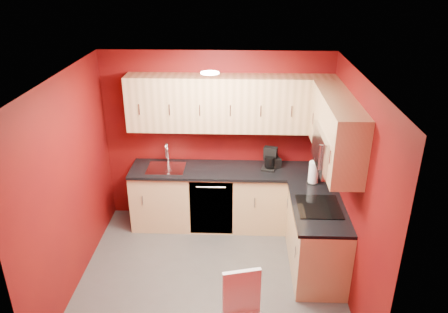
# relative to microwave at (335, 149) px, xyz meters

# --- Properties ---
(floor) EXTENTS (3.20, 3.20, 0.00)m
(floor) POSITION_rel_microwave_xyz_m (-1.39, -0.20, -1.66)
(floor) COLOR #464341
(floor) RESTS_ON ground
(ceiling) EXTENTS (3.20, 3.20, 0.00)m
(ceiling) POSITION_rel_microwave_xyz_m (-1.39, -0.20, 0.84)
(ceiling) COLOR white
(ceiling) RESTS_ON wall_back
(wall_back) EXTENTS (3.20, 0.00, 3.20)m
(wall_back) POSITION_rel_microwave_xyz_m (-1.39, 1.30, -0.41)
(wall_back) COLOR #650D09
(wall_back) RESTS_ON floor
(wall_front) EXTENTS (3.20, 0.00, 3.20)m
(wall_front) POSITION_rel_microwave_xyz_m (-1.39, -1.70, -0.41)
(wall_front) COLOR #650D09
(wall_front) RESTS_ON floor
(wall_left) EXTENTS (0.00, 3.00, 3.00)m
(wall_left) POSITION_rel_microwave_xyz_m (-2.99, -0.20, -0.41)
(wall_left) COLOR #650D09
(wall_left) RESTS_ON floor
(wall_right) EXTENTS (0.00, 3.00, 3.00)m
(wall_right) POSITION_rel_microwave_xyz_m (0.21, -0.20, -0.41)
(wall_right) COLOR #650D09
(wall_right) RESTS_ON floor
(base_cabinets_back) EXTENTS (2.80, 0.60, 0.87)m
(base_cabinets_back) POSITION_rel_microwave_xyz_m (-1.19, 1.00, -1.22)
(base_cabinets_back) COLOR tan
(base_cabinets_back) RESTS_ON floor
(base_cabinets_right) EXTENTS (0.60, 1.30, 0.87)m
(base_cabinets_right) POSITION_rel_microwave_xyz_m (-0.09, 0.05, -1.22)
(base_cabinets_right) COLOR tan
(base_cabinets_right) RESTS_ON floor
(countertop_back) EXTENTS (2.80, 0.63, 0.04)m
(countertop_back) POSITION_rel_microwave_xyz_m (-1.19, 0.99, -0.77)
(countertop_back) COLOR black
(countertop_back) RESTS_ON base_cabinets_back
(countertop_right) EXTENTS (0.63, 1.27, 0.04)m
(countertop_right) POSITION_rel_microwave_xyz_m (-0.11, 0.04, -0.77)
(countertop_right) COLOR black
(countertop_right) RESTS_ON base_cabinets_right
(upper_cabinets_back) EXTENTS (2.80, 0.35, 0.75)m
(upper_cabinets_back) POSITION_rel_microwave_xyz_m (-1.19, 1.13, 0.17)
(upper_cabinets_back) COLOR tan
(upper_cabinets_back) RESTS_ON wall_back
(upper_cabinets_right) EXTENTS (0.35, 1.55, 0.75)m
(upper_cabinets_right) POSITION_rel_microwave_xyz_m (0.03, 0.24, 0.23)
(upper_cabinets_right) COLOR tan
(upper_cabinets_right) RESTS_ON wall_right
(microwave) EXTENTS (0.42, 0.76, 0.42)m
(microwave) POSITION_rel_microwave_xyz_m (0.00, 0.00, 0.00)
(microwave) COLOR silver
(microwave) RESTS_ON upper_cabinets_right
(cooktop) EXTENTS (0.50, 0.55, 0.01)m
(cooktop) POSITION_rel_microwave_xyz_m (-0.11, 0.00, -0.74)
(cooktop) COLOR black
(cooktop) RESTS_ON countertop_right
(sink) EXTENTS (0.52, 0.42, 0.35)m
(sink) POSITION_rel_microwave_xyz_m (-2.09, 1.00, -0.72)
(sink) COLOR silver
(sink) RESTS_ON countertop_back
(dishwasher_front) EXTENTS (0.60, 0.02, 0.82)m
(dishwasher_front) POSITION_rel_microwave_xyz_m (-1.44, 0.71, -1.22)
(dishwasher_front) COLOR black
(dishwasher_front) RESTS_ON base_cabinets_back
(downlight) EXTENTS (0.20, 0.20, 0.01)m
(downlight) POSITION_rel_microwave_xyz_m (-1.39, 0.10, 0.82)
(downlight) COLOR white
(downlight) RESTS_ON ceiling
(coffee_maker) EXTENTS (0.24, 0.28, 0.31)m
(coffee_maker) POSITION_rel_microwave_xyz_m (-0.65, 1.02, -0.60)
(coffee_maker) COLOR black
(coffee_maker) RESTS_ON countertop_back
(napkin_holder) EXTENTS (0.18, 0.18, 0.14)m
(napkin_holder) POSITION_rel_microwave_xyz_m (-0.56, 1.07, -0.68)
(napkin_holder) COLOR black
(napkin_holder) RESTS_ON countertop_back
(paper_towel) EXTENTS (0.22, 0.22, 0.30)m
(paper_towel) POSITION_rel_microwave_xyz_m (-0.09, 0.62, -0.60)
(paper_towel) COLOR white
(paper_towel) RESTS_ON countertop_right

